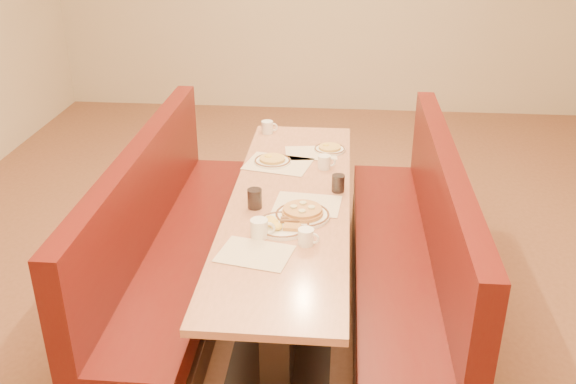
# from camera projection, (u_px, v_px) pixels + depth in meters

# --- Properties ---
(ground) EXTENTS (8.00, 8.00, 0.00)m
(ground) POSITION_uv_depth(u_px,v_px,m) (289.00, 305.00, 4.07)
(ground) COLOR #9E6647
(ground) RESTS_ON ground
(diner_table) EXTENTS (0.70, 2.50, 0.75)m
(diner_table) POSITION_uv_depth(u_px,v_px,m) (289.00, 255.00, 3.91)
(diner_table) COLOR black
(diner_table) RESTS_ON ground
(booth_left) EXTENTS (0.55, 2.50, 1.05)m
(booth_left) POSITION_uv_depth(u_px,v_px,m) (172.00, 251.00, 3.98)
(booth_left) COLOR #4C3326
(booth_left) RESTS_ON ground
(booth_right) EXTENTS (0.55, 2.50, 1.05)m
(booth_right) POSITION_uv_depth(u_px,v_px,m) (410.00, 262.00, 3.86)
(booth_right) COLOR #4C3326
(booth_right) RESTS_ON ground
(placemat_near_left) EXTENTS (0.40, 0.33, 0.00)m
(placemat_near_left) POSITION_uv_depth(u_px,v_px,m) (255.00, 254.00, 3.20)
(placemat_near_left) COLOR #F5DEC0
(placemat_near_left) RESTS_ON diner_table
(placemat_near_right) EXTENTS (0.40, 0.31, 0.00)m
(placemat_near_right) POSITION_uv_depth(u_px,v_px,m) (307.00, 204.00, 3.69)
(placemat_near_right) COLOR #F5DEC0
(placemat_near_right) RESTS_ON diner_table
(placemat_far_left) EXTENTS (0.47, 0.39, 0.00)m
(placemat_far_left) POSITION_uv_depth(u_px,v_px,m) (278.00, 164.00, 4.22)
(placemat_far_left) COLOR #F5DEC0
(placemat_far_left) RESTS_ON diner_table
(placemat_far_right) EXTENTS (0.37, 0.30, 0.00)m
(placemat_far_right) POSITION_uv_depth(u_px,v_px,m) (311.00, 153.00, 4.39)
(placemat_far_right) COLOR #F5DEC0
(placemat_far_right) RESTS_ON diner_table
(pancake_plate) EXTENTS (0.31, 0.31, 0.07)m
(pancake_plate) POSITION_uv_depth(u_px,v_px,m) (302.00, 213.00, 3.54)
(pancake_plate) COLOR white
(pancake_plate) RESTS_ON diner_table
(eggs_plate) EXTENTS (0.30, 0.30, 0.06)m
(eggs_plate) POSITION_uv_depth(u_px,v_px,m) (282.00, 225.00, 3.44)
(eggs_plate) COLOR white
(eggs_plate) RESTS_ON diner_table
(extra_plate_mid) EXTENTS (0.22, 0.22, 0.04)m
(extra_plate_mid) POSITION_uv_depth(u_px,v_px,m) (330.00, 149.00, 4.44)
(extra_plate_mid) COLOR white
(extra_plate_mid) RESTS_ON diner_table
(extra_plate_far) EXTENTS (0.24, 0.24, 0.05)m
(extra_plate_far) POSITION_uv_depth(u_px,v_px,m) (272.00, 160.00, 4.24)
(extra_plate_far) COLOR white
(extra_plate_far) RESTS_ON diner_table
(coffee_mug_a) EXTENTS (0.11, 0.08, 0.09)m
(coffee_mug_a) POSITION_uv_depth(u_px,v_px,m) (307.00, 237.00, 3.27)
(coffee_mug_a) COLOR white
(coffee_mug_a) RESTS_ON diner_table
(coffee_mug_b) EXTENTS (0.13, 0.09, 0.10)m
(coffee_mug_b) POSITION_uv_depth(u_px,v_px,m) (260.00, 228.00, 3.34)
(coffee_mug_b) COLOR white
(coffee_mug_b) RESTS_ON diner_table
(coffee_mug_c) EXTENTS (0.12, 0.08, 0.09)m
(coffee_mug_c) POSITION_uv_depth(u_px,v_px,m) (325.00, 162.00, 4.15)
(coffee_mug_c) COLOR white
(coffee_mug_c) RESTS_ON diner_table
(coffee_mug_d) EXTENTS (0.12, 0.09, 0.09)m
(coffee_mug_d) POSITION_uv_depth(u_px,v_px,m) (268.00, 127.00, 4.74)
(coffee_mug_d) COLOR white
(coffee_mug_d) RESTS_ON diner_table
(soda_tumbler_near) EXTENTS (0.08, 0.08, 0.11)m
(soda_tumbler_near) POSITION_uv_depth(u_px,v_px,m) (255.00, 199.00, 3.64)
(soda_tumbler_near) COLOR black
(soda_tumbler_near) RESTS_ON diner_table
(soda_tumbler_mid) EXTENTS (0.08, 0.08, 0.11)m
(soda_tumbler_mid) POSITION_uv_depth(u_px,v_px,m) (338.00, 183.00, 3.83)
(soda_tumbler_mid) COLOR black
(soda_tumbler_mid) RESTS_ON diner_table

